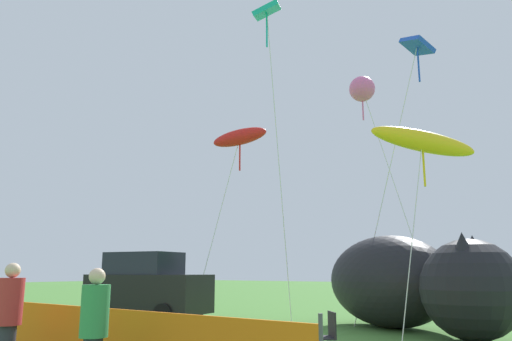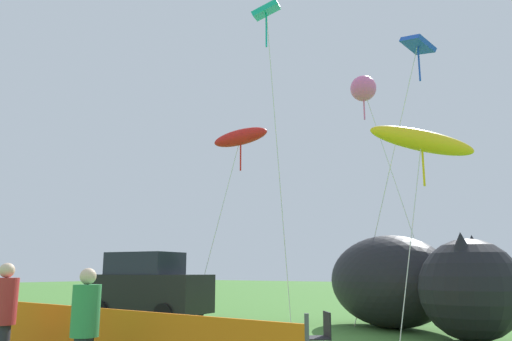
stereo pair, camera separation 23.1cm
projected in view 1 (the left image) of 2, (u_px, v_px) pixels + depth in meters
The scene contains 10 objects.
parked_car at pixel (147, 287), 17.10m from camera, with size 4.46×2.40×2.30m.
folding_chair at pixel (325, 333), 9.22m from camera, with size 0.73×0.73×0.93m.
inflatable_cat at pixel (407, 285), 14.33m from camera, with size 6.69×5.45×2.73m.
spectator_in_grey_shirt at pixel (8, 317), 7.70m from camera, with size 0.39×0.39×1.80m.
spectator_in_green_shirt at pixel (94, 328), 6.63m from camera, with size 0.37×0.37×1.72m.
kite_red_lizard at pixel (240, 138), 18.98m from camera, with size 2.52×1.68×7.23m.
kite_blue_box at pixel (416, 51), 16.94m from camera, with size 2.67×2.01×9.55m.
kite_teal_diamond at pixel (267, 17), 16.48m from camera, with size 1.34×1.10×10.51m.
kite_pink_octopus at pixel (362, 89), 19.91m from camera, with size 2.93×1.02×9.32m.
kite_yellow_hero at pixel (422, 142), 14.10m from camera, with size 2.85×3.43×5.94m.
Camera 1 is at (7.85, -9.56, 1.69)m, focal length 35.00 mm.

